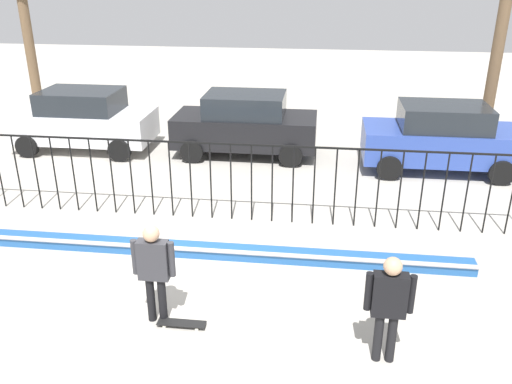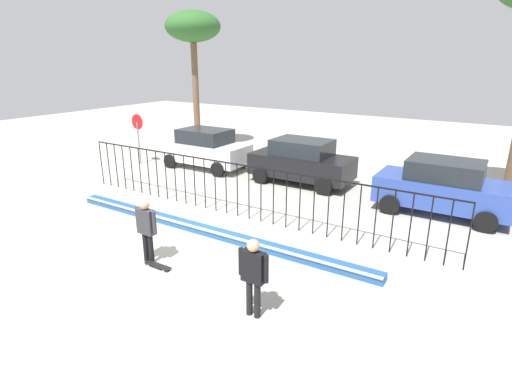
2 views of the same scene
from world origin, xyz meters
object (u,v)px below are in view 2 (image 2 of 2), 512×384
Objects in this scene: parked_car_white at (205,148)px; stop_sign at (138,132)px; skateboard at (158,265)px; parked_car_blue at (443,187)px; skateboarder at (146,225)px; camera_operator at (253,271)px; palm_tree_short at (193,30)px; parked_car_black at (302,161)px.

stop_sign is at bearing -164.94° from parked_car_white.
parked_car_blue is (5.46, 7.99, 0.91)m from skateboard.
camera_operator is (3.62, -0.52, -0.00)m from skateboarder.
skateboarder is at bearing -63.08° from parked_car_white.
skateboard is 0.19× the size of parked_car_white.
palm_tree_short is at bearing 131.56° from parked_car_white.
skateboarder is 15.31m from palm_tree_short.
parked_car_blue reaches higher than skateboarder.
palm_tree_short is at bearing 163.14° from parked_car_black.
parked_car_black is at bearing 83.02° from skateboard.
skateboarder is 8.55m from parked_car_black.
parked_car_black and parked_car_blue have the same top height.
stop_sign reaches higher than parked_car_black.
palm_tree_short reaches higher than camera_operator.
palm_tree_short is at bearing 165.52° from parked_car_blue.
skateboard is 3.36m from camera_operator.
camera_operator is at bearing -15.50° from skateboard.
stop_sign reaches higher than camera_operator.
skateboard is 11.51m from stop_sign.
skateboard is 0.32× the size of stop_sign.
parked_car_blue reaches higher than skateboard.
skateboarder reaches higher than skateboard.
parked_car_black is 1.72× the size of stop_sign.
stop_sign is at bearing -167.67° from parked_car_black.
parked_car_white is at bearing 178.03° from parked_car_blue.
parked_car_blue is (5.89, 7.87, -0.08)m from skateboarder.
palm_tree_short is at bearing 91.26° from skateboarder.
palm_tree_short reaches higher than parked_car_black.
skateboarder and camera_operator have the same top height.
stop_sign is at bearing -176.79° from parked_car_blue.
skateboard is at bearing -61.30° from parked_car_white.
parked_car_blue is at bearing -15.29° from palm_tree_short.
camera_operator is 0.70× the size of stop_sign.
stop_sign is at bearing 131.23° from skateboard.
skateboard is at bearing -54.04° from palm_tree_short.
parked_car_white reaches higher than camera_operator.
skateboarder is 1.08m from skateboard.
parked_car_blue is at bearing 2.40° from stop_sign.
skateboard is at bearing -49.09° from skateboarder.
parked_car_white is 7.31m from palm_tree_short.
parked_car_black is 5.70m from parked_car_blue.
palm_tree_short reaches higher than parked_car_blue.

